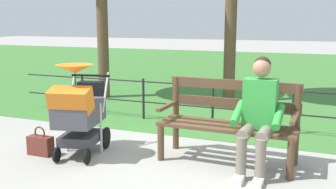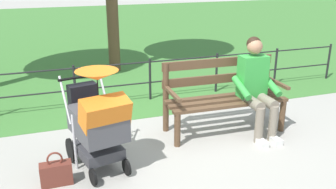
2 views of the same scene
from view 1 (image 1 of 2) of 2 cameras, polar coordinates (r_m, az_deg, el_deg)
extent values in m
plane|color=#9E9B93|center=(4.88, 1.59, -9.12)|extent=(60.00, 60.00, 0.00)
cube|color=#3D7533|center=(13.31, 14.81, 3.25)|extent=(40.00, 16.00, 0.01)
cube|color=brown|center=(4.76, 9.13, -4.12)|extent=(1.60, 0.14, 0.04)
cube|color=brown|center=(4.59, 8.57, -4.66)|extent=(1.60, 0.14, 0.04)
cube|color=brown|center=(4.42, 7.97, -5.23)|extent=(1.60, 0.14, 0.04)
cube|color=brown|center=(4.80, 9.50, -1.29)|extent=(1.60, 0.08, 0.12)
cube|color=brown|center=(4.76, 9.59, 1.42)|extent=(1.60, 0.08, 0.12)
cylinder|color=brown|center=(4.34, 17.52, -9.05)|extent=(0.08, 0.08, 0.45)
cylinder|color=brown|center=(4.73, 18.31, -4.31)|extent=(0.08, 0.08, 0.95)
cube|color=brown|center=(4.42, 18.09, -3.25)|extent=(0.06, 0.56, 0.04)
cylinder|color=brown|center=(4.71, -1.06, -6.98)|extent=(0.08, 0.08, 0.45)
cylinder|color=brown|center=(5.07, 1.17, -2.77)|extent=(0.08, 0.08, 0.95)
cube|color=brown|center=(4.78, -0.09, -1.68)|extent=(0.06, 0.56, 0.04)
cylinder|color=slate|center=(4.29, 13.99, -5.66)|extent=(0.15, 0.40, 0.14)
cylinder|color=slate|center=(4.33, 11.36, -5.42)|extent=(0.15, 0.40, 0.14)
cylinder|color=slate|center=(4.18, 13.38, -9.49)|extent=(0.11, 0.11, 0.47)
cylinder|color=slate|center=(4.21, 10.66, -9.21)|extent=(0.11, 0.11, 0.47)
cube|color=silver|center=(4.18, 13.06, -12.43)|extent=(0.11, 0.22, 0.07)
cube|color=silver|center=(4.21, 10.32, -12.12)|extent=(0.11, 0.22, 0.07)
cube|color=green|center=(4.45, 13.35, -1.33)|extent=(0.37, 0.23, 0.56)
cylinder|color=green|center=(4.33, 15.88, -3.16)|extent=(0.10, 0.43, 0.23)
cylinder|color=green|center=(4.40, 10.19, -2.68)|extent=(0.10, 0.43, 0.23)
sphere|color=#A37556|center=(4.39, 13.57, 3.79)|extent=(0.20, 0.20, 0.20)
sphere|color=black|center=(4.41, 13.66, 4.21)|extent=(0.19, 0.19, 0.19)
cylinder|color=black|center=(5.23, -9.02, -6.29)|extent=(0.09, 0.28, 0.28)
cylinder|color=black|center=(5.38, -13.71, -5.95)|extent=(0.09, 0.28, 0.28)
cylinder|color=black|center=(4.72, -11.76, -8.91)|extent=(0.07, 0.18, 0.18)
cylinder|color=black|center=(4.86, -15.99, -8.51)|extent=(0.07, 0.18, 0.18)
cube|color=#38383D|center=(5.01, -12.64, -6.21)|extent=(0.52, 0.60, 0.12)
cylinder|color=silver|center=(4.99, -9.80, -4.91)|extent=(0.03, 0.03, 0.65)
cylinder|color=silver|center=(5.16, -14.65, -4.60)|extent=(0.03, 0.03, 0.65)
cube|color=#47474C|center=(4.91, -12.88, -2.59)|extent=(0.60, 0.76, 0.28)
cube|color=orange|center=(4.65, -14.08, -0.85)|extent=(0.53, 0.40, 0.33)
cylinder|color=black|center=(5.24, -11.27, 2.76)|extent=(0.51, 0.14, 0.03)
cylinder|color=silver|center=(5.10, -9.15, 0.35)|extent=(0.09, 0.30, 0.49)
cylinder|color=silver|center=(5.26, -13.92, 0.49)|extent=(0.09, 0.30, 0.49)
cone|color=orange|center=(4.74, -13.52, 3.68)|extent=(0.53, 0.53, 0.10)
cylinder|color=black|center=(4.76, -13.42, 1.53)|extent=(0.01, 0.01, 0.30)
cube|color=black|center=(5.25, -11.26, 0.36)|extent=(0.35, 0.23, 0.28)
cube|color=brown|center=(5.17, -18.18, -7.12)|extent=(0.32, 0.14, 0.24)
torus|color=brown|center=(5.12, -18.29, -5.31)|extent=(0.16, 0.02, 0.16)
cylinder|color=black|center=(6.02, 17.82, -2.32)|extent=(0.04, 0.04, 0.70)
cylinder|color=black|center=(6.22, 6.58, -1.47)|extent=(0.04, 0.04, 0.70)
cylinder|color=black|center=(6.63, -3.62, -0.65)|extent=(0.04, 0.04, 0.70)
cylinder|color=black|center=(7.23, -12.38, 0.07)|extent=(0.04, 0.04, 0.70)
cylinder|color=black|center=(6.16, 6.63, 1.25)|extent=(7.30, 0.02, 0.02)
cylinder|color=black|center=(6.23, 6.57, -1.92)|extent=(7.30, 0.02, 0.02)
cylinder|color=brown|center=(8.55, -9.61, 10.31)|extent=(0.24, 0.24, 3.23)
cylinder|color=brown|center=(8.06, 9.20, 11.44)|extent=(0.24, 0.24, 3.55)
camera|label=2|loc=(3.26, -65.89, 13.29)|focal=39.54mm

